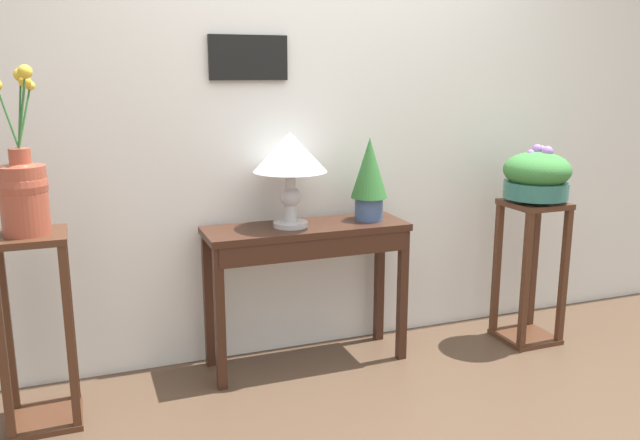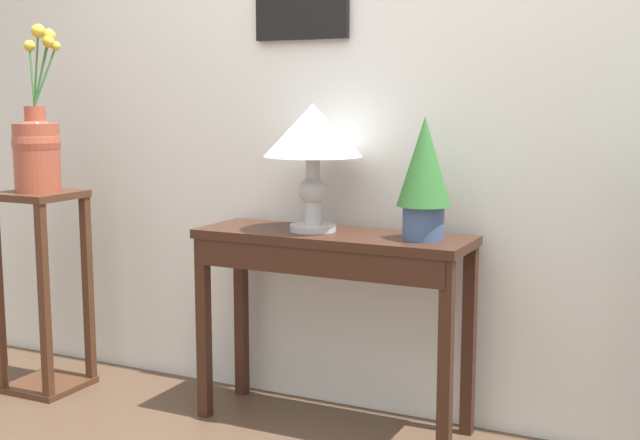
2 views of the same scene
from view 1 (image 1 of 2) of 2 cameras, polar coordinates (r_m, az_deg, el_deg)
The scene contains 8 objects.
back_wall_with_art at distance 3.54m, azimuth -0.43°, elevation 10.91°, with size 9.00×0.13×2.80m.
console_table at distance 3.34m, azimuth -1.09°, elevation -2.69°, with size 1.04×0.35×0.75m.
table_lamp at distance 3.24m, azimuth -2.64°, elevation 5.52°, with size 0.37×0.37×0.48m.
potted_plant_on_console at distance 3.42m, azimuth 4.33°, elevation 3.91°, with size 0.19×0.19×0.44m.
pedestal_stand_left at distance 3.09m, azimuth -23.44°, elevation -8.88°, with size 0.30×0.30×0.86m.
flower_vase_tall_left at distance 2.93m, azimuth -24.49°, elevation 2.51°, with size 0.20×0.20×0.69m.
pedestal_stand_right at distance 3.90m, azimuth 17.84°, elevation -4.35°, with size 0.30×0.30×0.82m.
planter_bowl_wide_right at distance 3.78m, azimuth 18.42°, elevation 3.70°, with size 0.36×0.36×0.31m.
Camera 1 is at (-1.23, -1.93, 1.52)m, focal length 36.62 mm.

